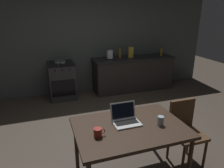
{
  "coord_description": "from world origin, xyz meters",
  "views": [
    {
      "loc": [
        -1.0,
        -2.74,
        2.04
      ],
      "look_at": [
        0.16,
        0.66,
        0.78
      ],
      "focal_mm": 33.66,
      "sensor_mm": 36.0,
      "label": 1
    }
  ],
  "objects_px": {
    "bottle_b": "(120,53)",
    "stove_oven": "(62,81)",
    "frying_pan": "(60,62)",
    "chair": "(185,128)",
    "laptop": "(126,119)",
    "cereal_box": "(131,52)",
    "coffee_mug": "(98,132)",
    "electric_kettle": "(110,55)",
    "dining_table": "(130,131)",
    "drinking_glass": "(161,121)",
    "bottle": "(161,51)"
  },
  "relations": [
    {
      "from": "dining_table",
      "to": "electric_kettle",
      "type": "bearing_deg",
      "value": 76.22
    },
    {
      "from": "coffee_mug",
      "to": "cereal_box",
      "type": "relative_size",
      "value": 0.48
    },
    {
      "from": "chair",
      "to": "frying_pan",
      "type": "bearing_deg",
      "value": 133.04
    },
    {
      "from": "chair",
      "to": "coffee_mug",
      "type": "distance_m",
      "value": 1.3
    },
    {
      "from": "electric_kettle",
      "to": "dining_table",
      "type": "bearing_deg",
      "value": -103.78
    },
    {
      "from": "chair",
      "to": "bottle",
      "type": "xyz_separation_m",
      "value": [
        1.32,
        2.83,
        0.48
      ]
    },
    {
      "from": "cereal_box",
      "to": "frying_pan",
      "type": "bearing_deg",
      "value": -178.47
    },
    {
      "from": "chair",
      "to": "coffee_mug",
      "type": "xyz_separation_m",
      "value": [
        -1.26,
        -0.15,
        0.28
      ]
    },
    {
      "from": "dining_table",
      "to": "stove_oven",
      "type": "bearing_deg",
      "value": 99.57
    },
    {
      "from": "chair",
      "to": "bottle_b",
      "type": "relative_size",
      "value": 3.23
    },
    {
      "from": "dining_table",
      "to": "laptop",
      "type": "relative_size",
      "value": 4.06
    },
    {
      "from": "stove_oven",
      "to": "chair",
      "type": "relative_size",
      "value": 0.98
    },
    {
      "from": "stove_oven",
      "to": "drinking_glass",
      "type": "distance_m",
      "value": 3.18
    },
    {
      "from": "frying_pan",
      "to": "laptop",
      "type": "bearing_deg",
      "value": -80.08
    },
    {
      "from": "stove_oven",
      "to": "bottle_b",
      "type": "xyz_separation_m",
      "value": [
        1.52,
        0.08,
        0.57
      ]
    },
    {
      "from": "electric_kettle",
      "to": "drinking_glass",
      "type": "relative_size",
      "value": 2.02
    },
    {
      "from": "chair",
      "to": "electric_kettle",
      "type": "relative_size",
      "value": 3.95
    },
    {
      "from": "dining_table",
      "to": "laptop",
      "type": "distance_m",
      "value": 0.15
    },
    {
      "from": "chair",
      "to": "bottle",
      "type": "relative_size",
      "value": 3.59
    },
    {
      "from": "coffee_mug",
      "to": "cereal_box",
      "type": "xyz_separation_m",
      "value": [
        1.71,
        3.06,
        0.22
      ]
    },
    {
      "from": "electric_kettle",
      "to": "cereal_box",
      "type": "bearing_deg",
      "value": 2.0
    },
    {
      "from": "bottle",
      "to": "cereal_box",
      "type": "relative_size",
      "value": 0.94
    },
    {
      "from": "chair",
      "to": "drinking_glass",
      "type": "relative_size",
      "value": 7.99
    },
    {
      "from": "bottle",
      "to": "electric_kettle",
      "type": "bearing_deg",
      "value": 178.01
    },
    {
      "from": "laptop",
      "to": "frying_pan",
      "type": "distance_m",
      "value": 2.87
    },
    {
      "from": "stove_oven",
      "to": "bottle",
      "type": "height_order",
      "value": "bottle"
    },
    {
      "from": "electric_kettle",
      "to": "chair",
      "type": "bearing_deg",
      "value": -87.49
    },
    {
      "from": "cereal_box",
      "to": "bottle_b",
      "type": "relative_size",
      "value": 0.96
    },
    {
      "from": "laptop",
      "to": "bottle_b",
      "type": "relative_size",
      "value": 1.15
    },
    {
      "from": "coffee_mug",
      "to": "bottle_b",
      "type": "height_order",
      "value": "bottle_b"
    },
    {
      "from": "dining_table",
      "to": "drinking_glass",
      "type": "distance_m",
      "value": 0.38
    },
    {
      "from": "laptop",
      "to": "electric_kettle",
      "type": "xyz_separation_m",
      "value": [
        0.74,
        2.85,
        0.19
      ]
    },
    {
      "from": "electric_kettle",
      "to": "bottle",
      "type": "relative_size",
      "value": 0.91
    },
    {
      "from": "frying_pan",
      "to": "electric_kettle",
      "type": "bearing_deg",
      "value": 1.32
    },
    {
      "from": "dining_table",
      "to": "cereal_box",
      "type": "distance_m",
      "value": 3.26
    },
    {
      "from": "cereal_box",
      "to": "bottle_b",
      "type": "height_order",
      "value": "bottle_b"
    },
    {
      "from": "drinking_glass",
      "to": "chair",
      "type": "bearing_deg",
      "value": 17.43
    },
    {
      "from": "laptop",
      "to": "cereal_box",
      "type": "height_order",
      "value": "cereal_box"
    },
    {
      "from": "electric_kettle",
      "to": "bottle",
      "type": "bearing_deg",
      "value": -1.99
    },
    {
      "from": "drinking_glass",
      "to": "frying_pan",
      "type": "bearing_deg",
      "value": 105.98
    },
    {
      "from": "bottle",
      "to": "cereal_box",
      "type": "bearing_deg",
      "value": 175.39
    },
    {
      "from": "stove_oven",
      "to": "laptop",
      "type": "distance_m",
      "value": 2.91
    },
    {
      "from": "stove_oven",
      "to": "chair",
      "type": "distance_m",
      "value": 3.18
    },
    {
      "from": "chair",
      "to": "frying_pan",
      "type": "relative_size",
      "value": 2.11
    },
    {
      "from": "bottle",
      "to": "coffee_mug",
      "type": "relative_size",
      "value": 1.95
    },
    {
      "from": "chair",
      "to": "coffee_mug",
      "type": "relative_size",
      "value": 6.99
    },
    {
      "from": "bottle_b",
      "to": "stove_oven",
      "type": "bearing_deg",
      "value": -176.89
    },
    {
      "from": "dining_table",
      "to": "bottle_b",
      "type": "xyz_separation_m",
      "value": [
        1.02,
        3.03,
        0.33
      ]
    },
    {
      "from": "frying_pan",
      "to": "chair",
      "type": "bearing_deg",
      "value": -64.51
    },
    {
      "from": "chair",
      "to": "drinking_glass",
      "type": "height_order",
      "value": "chair"
    }
  ]
}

